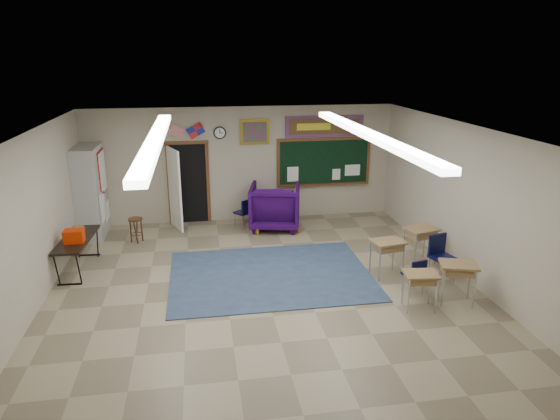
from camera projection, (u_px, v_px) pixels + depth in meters
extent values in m
plane|color=gray|center=(266.00, 294.00, 9.27)|extent=(9.00, 9.00, 0.00)
cube|color=#AEA88D|center=(242.00, 164.00, 13.06)|extent=(8.00, 0.04, 3.00)
cube|color=#AEA88D|center=(333.00, 369.00, 4.59)|extent=(8.00, 0.04, 3.00)
cube|color=#AEA88D|center=(25.00, 230.00, 8.19)|extent=(0.04, 9.00, 3.00)
cube|color=#AEA88D|center=(474.00, 207.00, 9.45)|extent=(0.04, 9.00, 3.00)
cube|color=beige|center=(265.00, 133.00, 8.37)|extent=(8.00, 9.00, 0.04)
cube|color=#384A6B|center=(271.00, 275.00, 10.05)|extent=(4.00, 3.00, 0.02)
cube|color=black|center=(189.00, 183.00, 12.96)|extent=(0.95, 0.04, 2.10)
cube|color=white|center=(175.00, 189.00, 12.50)|extent=(0.35, 0.86, 2.05)
cube|color=brown|center=(324.00, 162.00, 13.38)|extent=(2.55, 0.05, 1.30)
cube|color=black|center=(324.00, 162.00, 13.36)|extent=(2.40, 0.03, 1.15)
cube|color=brown|center=(324.00, 184.00, 13.50)|extent=(2.40, 0.12, 0.04)
cube|color=red|center=(325.00, 126.00, 13.09)|extent=(2.10, 0.04, 0.55)
cube|color=brown|center=(325.00, 126.00, 13.08)|extent=(1.90, 0.03, 0.40)
cube|color=olive|center=(255.00, 132.00, 12.83)|extent=(0.75, 0.05, 0.65)
cube|color=#A51466|center=(255.00, 132.00, 12.82)|extent=(0.62, 0.03, 0.52)
cylinder|color=black|center=(220.00, 133.00, 12.69)|extent=(0.32, 0.05, 0.32)
cylinder|color=white|center=(220.00, 133.00, 12.67)|extent=(0.26, 0.02, 0.26)
cube|color=#A3A39E|center=(90.00, 192.00, 11.98)|extent=(0.55, 1.25, 2.20)
imported|color=#220539|center=(275.00, 206.00, 12.65)|extent=(1.46, 1.49, 1.14)
cube|color=#997747|center=(388.00, 242.00, 9.81)|extent=(0.70, 0.57, 0.04)
cube|color=brown|center=(388.00, 247.00, 9.85)|extent=(0.60, 0.48, 0.13)
cube|color=#997747|center=(422.00, 229.00, 10.48)|extent=(0.74, 0.62, 0.04)
cube|color=brown|center=(421.00, 234.00, 10.51)|extent=(0.64, 0.53, 0.13)
cube|color=#997747|center=(421.00, 274.00, 8.54)|extent=(0.62, 0.50, 0.04)
cube|color=brown|center=(420.00, 279.00, 8.57)|extent=(0.54, 0.42, 0.11)
cube|color=#997747|center=(459.00, 265.00, 8.74)|extent=(0.74, 0.64, 0.04)
cube|color=brown|center=(458.00, 270.00, 8.77)|extent=(0.64, 0.54, 0.13)
cube|color=black|center=(76.00, 239.00, 10.13)|extent=(0.65, 1.70, 0.05)
cube|color=#D53803|center=(74.00, 236.00, 9.87)|extent=(0.37, 0.28, 0.26)
cylinder|color=#473015|center=(135.00, 219.00, 11.69)|extent=(0.33, 0.33, 0.04)
torus|color=#473015|center=(137.00, 234.00, 11.80)|extent=(0.27, 0.27, 0.02)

